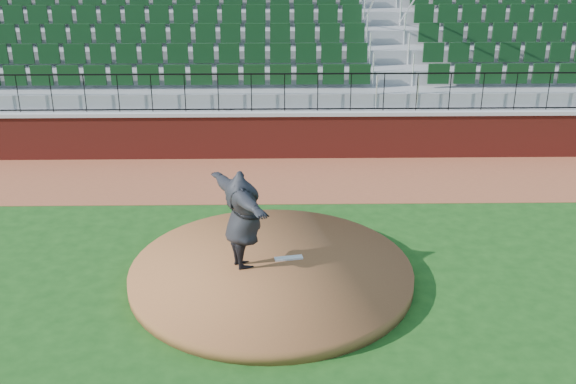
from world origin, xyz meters
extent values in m
plane|color=#164413|center=(0.00, 0.00, 0.00)|extent=(90.00, 90.00, 0.00)
cube|color=brown|center=(0.00, 5.40, 0.01)|extent=(34.00, 3.20, 0.01)
cube|color=maroon|center=(0.00, 7.00, 0.60)|extent=(34.00, 0.35, 1.20)
cube|color=#B7B7B7|center=(0.00, 7.00, 1.25)|extent=(34.00, 0.45, 0.10)
cube|color=maroon|center=(0.00, 12.52, 2.75)|extent=(34.00, 0.50, 5.50)
cylinder|color=brown|center=(-0.33, 0.34, 0.12)|extent=(5.28, 5.28, 0.25)
cube|color=silver|center=(0.00, 0.70, 0.27)|extent=(0.56, 0.23, 0.04)
imported|color=black|center=(-0.84, 0.45, 1.21)|extent=(1.59, 2.41, 1.92)
camera|label=1|loc=(-0.21, -11.42, 6.82)|focal=44.87mm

